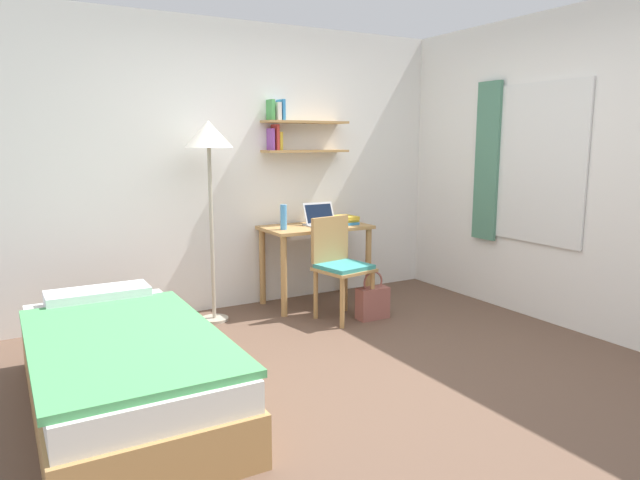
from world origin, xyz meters
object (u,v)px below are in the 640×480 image
at_px(desk, 315,241).
at_px(water_bottle, 284,217).
at_px(bed, 123,369).
at_px(book_stack, 346,220).
at_px(desk_chair, 340,263).
at_px(standing_lamp, 209,145).
at_px(laptop, 321,219).
at_px(handbag, 373,302).

relative_size(desk, water_bottle, 4.40).
xyz_separation_m(bed, book_stack, (2.36, 1.33, 0.55)).
relative_size(desk_chair, standing_lamp, 0.52).
bearing_deg(standing_lamp, water_bottle, -1.87).
relative_size(laptop, handbag, 0.74).
bearing_deg(standing_lamp, bed, -127.26).
relative_size(laptop, book_stack, 1.31).
relative_size(desk, book_stack, 4.10).
relative_size(desk, handbag, 2.33).
xyz_separation_m(desk, water_bottle, (-0.36, -0.06, 0.26)).
bearing_deg(desk_chair, standing_lamp, 155.01).
height_order(desk, desk_chair, desk_chair).
distance_m(standing_lamp, book_stack, 1.52).
xyz_separation_m(standing_lamp, book_stack, (1.35, -0.00, -0.71)).
bearing_deg(handbag, bed, -162.71).
distance_m(laptop, book_stack, 0.25).
height_order(bed, laptop, laptop).
height_order(water_bottle, handbag, water_bottle).
xyz_separation_m(laptop, handbag, (0.13, -0.68, -0.66)).
xyz_separation_m(desk_chair, book_stack, (0.35, 0.46, 0.30)).
relative_size(bed, handbag, 4.71).
bearing_deg(desk, standing_lamp, -177.82).
relative_size(desk, desk_chair, 1.12).
bearing_deg(standing_lamp, book_stack, -0.14).
height_order(desk_chair, laptop, laptop).
bearing_deg(laptop, standing_lamp, -177.36).
xyz_separation_m(bed, desk, (2.04, 1.37, 0.37)).
bearing_deg(laptop, bed, -146.78).
bearing_deg(desk_chair, laptop, 78.33).
bearing_deg(bed, desk, 33.85).
bearing_deg(laptop, water_bottle, -170.43).
bearing_deg(bed, laptop, 33.22).
bearing_deg(book_stack, handbag, -100.40).
bearing_deg(desk, bed, -146.15).
height_order(standing_lamp, book_stack, standing_lamp).
height_order(desk_chair, book_stack, desk_chair).
bearing_deg(book_stack, standing_lamp, 179.86).
xyz_separation_m(bed, standing_lamp, (1.01, 1.33, 1.27)).
relative_size(standing_lamp, handbag, 4.00).
height_order(standing_lamp, laptop, standing_lamp).
xyz_separation_m(water_bottle, book_stack, (0.68, 0.02, -0.07)).
distance_m(bed, book_stack, 2.76).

